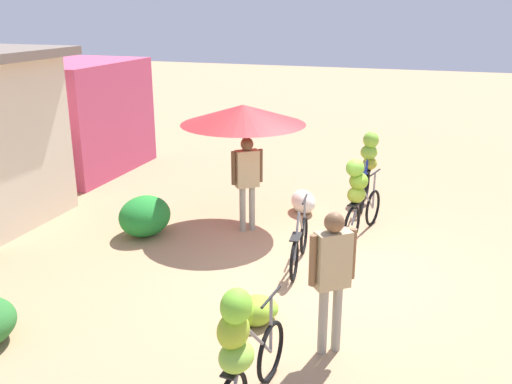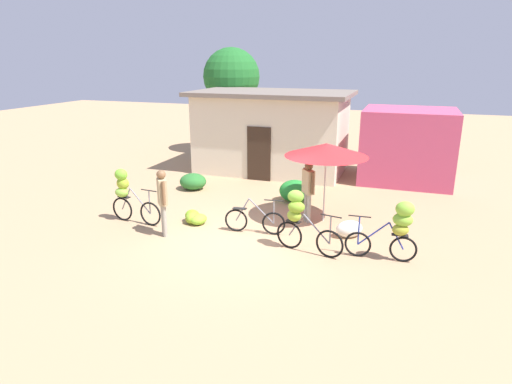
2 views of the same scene
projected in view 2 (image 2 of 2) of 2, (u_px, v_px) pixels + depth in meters
ground_plane at (245, 241)px, 11.05m from camera, size 60.00×60.00×0.00m
building_low at (272, 131)px, 17.47m from camera, size 6.12×3.68×3.16m
shop_pink at (407, 146)px, 16.07m from camera, size 3.20×2.80×2.64m
tree_behind_building at (231, 77)px, 20.31m from camera, size 2.61×2.61×4.87m
hedge_bush_front_left at (193, 181)px, 15.28m from camera, size 0.93×0.86×0.56m
hedge_bush_front_right at (295, 191)px, 13.94m from camera, size 1.02×0.87×0.70m
market_umbrella at (326, 150)px, 11.79m from camera, size 2.26×2.26×2.21m
bicycle_leftmost at (127, 192)px, 12.08m from camera, size 1.63×0.36×1.51m
bicycle_near_pile at (255, 221)px, 11.43m from camera, size 1.62×0.24×0.95m
bicycle_center_loaded at (300, 217)px, 10.24m from camera, size 1.68×0.49×1.47m
bicycle_by_shop at (397, 225)px, 9.69m from camera, size 1.60×0.41×1.43m
banana_pile_on_ground at (194, 218)px, 12.17m from camera, size 0.81×0.71×0.35m
produce_sack at (349, 229)px, 11.21m from camera, size 0.83×0.75×0.44m
person_vendor at (308, 185)px, 12.01m from camera, size 0.41×0.47×1.72m
person_bystander at (162, 196)px, 11.06m from camera, size 0.41×0.47×1.74m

